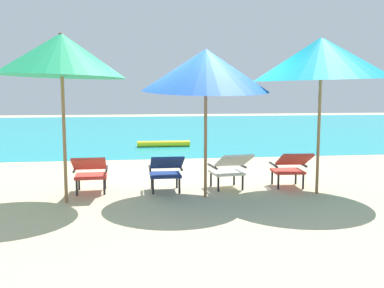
% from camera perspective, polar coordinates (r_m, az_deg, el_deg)
% --- Properties ---
extents(ground_plane, '(40.00, 40.00, 0.00)m').
position_cam_1_polar(ground_plane, '(11.52, -2.41, -1.52)').
color(ground_plane, '#CCB78E').
extents(ocean_band, '(40.00, 18.00, 0.01)m').
position_cam_1_polar(ocean_band, '(19.88, -4.64, 2.07)').
color(ocean_band, teal).
rests_on(ocean_band, ground_plane).
extents(swim_buoy, '(1.60, 0.18, 0.18)m').
position_cam_1_polar(swim_buoy, '(13.28, -3.73, 0.03)').
color(swim_buoy, yellow).
rests_on(swim_buoy, ocean_band).
extents(lounge_chair_far_left, '(0.57, 0.89, 0.68)m').
position_cam_1_polar(lounge_chair_far_left, '(7.34, -13.13, -3.40)').
color(lounge_chair_far_left, red).
rests_on(lounge_chair_far_left, ground_plane).
extents(lounge_chair_near_left, '(0.55, 0.88, 0.68)m').
position_cam_1_polar(lounge_chair_near_left, '(7.26, -3.42, -3.34)').
color(lounge_chair_near_left, navy).
rests_on(lounge_chair_near_left, ground_plane).
extents(lounge_chair_near_right, '(0.64, 0.93, 0.68)m').
position_cam_1_polar(lounge_chair_near_right, '(7.49, 4.98, -3.03)').
color(lounge_chair_near_right, silver).
rests_on(lounge_chair_near_right, ground_plane).
extents(lounge_chair_far_right, '(0.59, 0.90, 0.68)m').
position_cam_1_polar(lounge_chair_far_right, '(7.78, 12.74, -2.81)').
color(lounge_chair_far_right, red).
rests_on(lounge_chair_far_right, ground_plane).
extents(beach_umbrella_left, '(2.42, 2.41, 2.57)m').
position_cam_1_polar(beach_umbrella_left, '(6.81, -16.68, 11.06)').
color(beach_umbrella_left, olive).
rests_on(beach_umbrella_left, ground_plane).
extents(beach_umbrella_center, '(2.10, 2.13, 2.42)m').
position_cam_1_polar(beach_umbrella_center, '(6.90, 1.81, 9.61)').
color(beach_umbrella_center, olive).
rests_on(beach_umbrella_center, ground_plane).
extents(beach_umbrella_right, '(2.97, 2.96, 2.59)m').
position_cam_1_polar(beach_umbrella_right, '(7.45, 16.52, 10.63)').
color(beach_umbrella_right, olive).
rests_on(beach_umbrella_right, ground_plane).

